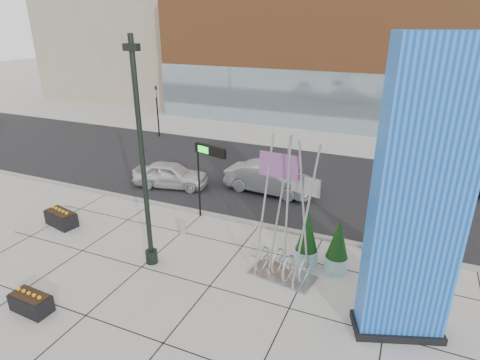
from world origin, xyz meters
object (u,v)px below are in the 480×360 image
at_px(blue_pylon, 418,208).
at_px(overhead_street_sign, 210,155).
at_px(car_white_west, 171,175).
at_px(lamp_post, 144,180).
at_px(public_art_sculpture, 284,243).
at_px(car_silver_mid, 269,179).
at_px(concrete_bollard, 182,227).

relative_size(blue_pylon, overhead_street_sign, 2.35).
bearing_deg(car_white_west, blue_pylon, -131.56).
distance_m(lamp_post, car_white_west, 8.25).
xyz_separation_m(public_art_sculpture, car_silver_mid, (-3.14, 7.22, -0.62)).
height_order(blue_pylon, car_silver_mid, blue_pylon).
distance_m(blue_pylon, public_art_sculpture, 5.13).
distance_m(concrete_bollard, car_white_west, 5.55).
bearing_deg(lamp_post, public_art_sculpture, 13.17).
distance_m(public_art_sculpture, car_silver_mid, 7.90).
xyz_separation_m(blue_pylon, concrete_bollard, (-9.29, 2.65, -3.93)).
relative_size(concrete_bollard, car_white_west, 0.14).
bearing_deg(lamp_post, blue_pylon, -0.67).
relative_size(public_art_sculpture, concrete_bollard, 8.94).
bearing_deg(public_art_sculpture, blue_pylon, -8.70).
bearing_deg(blue_pylon, car_white_west, 131.54).
bearing_deg(car_white_west, concrete_bollard, -154.83).
distance_m(lamp_post, public_art_sculpture, 5.60).
height_order(blue_pylon, public_art_sculpture, blue_pylon).
distance_m(blue_pylon, overhead_street_sign, 9.84).
xyz_separation_m(overhead_street_sign, car_white_west, (-3.95, 2.58, -2.49)).
xyz_separation_m(overhead_street_sign, car_silver_mid, (1.49, 4.07, -2.40)).
relative_size(public_art_sculpture, overhead_street_sign, 1.46).
xyz_separation_m(blue_pylon, overhead_street_sign, (-8.72, 4.45, -1.03)).
bearing_deg(public_art_sculpture, car_white_west, 155.08).
bearing_deg(concrete_bollard, lamp_post, -87.03).
distance_m(public_art_sculpture, car_white_west, 10.35).
bearing_deg(car_silver_mid, overhead_street_sign, 163.43).
xyz_separation_m(blue_pylon, public_art_sculpture, (-4.09, 1.29, -2.81)).
distance_m(lamp_post, car_silver_mid, 9.04).
bearing_deg(car_silver_mid, public_art_sculpture, -152.93).
relative_size(public_art_sculpture, car_silver_mid, 1.11).
relative_size(public_art_sculpture, car_white_west, 1.29).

